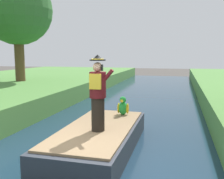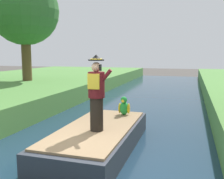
{
  "view_description": "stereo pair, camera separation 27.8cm",
  "coord_description": "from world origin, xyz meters",
  "px_view_note": "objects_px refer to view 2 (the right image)",
  "views": [
    {
      "loc": [
        1.99,
        -5.02,
        2.59
      ],
      "look_at": [
        0.21,
        1.72,
        1.61
      ],
      "focal_mm": 41.49,
      "sensor_mm": 36.0,
      "label": 1
    },
    {
      "loc": [
        2.26,
        -4.95,
        2.59
      ],
      "look_at": [
        0.21,
        1.72,
        1.61
      ],
      "focal_mm": 41.49,
      "sensor_mm": 36.0,
      "label": 2
    }
  ],
  "objects_px": {
    "person_pirate": "(97,93)",
    "tree_slender": "(24,11)",
    "boat": "(98,138)",
    "parrot_plush": "(124,107)"
  },
  "relations": [
    {
      "from": "parrot_plush",
      "to": "tree_slender",
      "type": "relative_size",
      "value": 0.09
    },
    {
      "from": "person_pirate",
      "to": "parrot_plush",
      "type": "relative_size",
      "value": 3.25
    },
    {
      "from": "person_pirate",
      "to": "parrot_plush",
      "type": "distance_m",
      "value": 1.93
    },
    {
      "from": "person_pirate",
      "to": "tree_slender",
      "type": "relative_size",
      "value": 0.3
    },
    {
      "from": "boat",
      "to": "tree_slender",
      "type": "distance_m",
      "value": 11.24
    },
    {
      "from": "person_pirate",
      "to": "boat",
      "type": "bearing_deg",
      "value": 92.27
    },
    {
      "from": "person_pirate",
      "to": "tree_slender",
      "type": "xyz_separation_m",
      "value": [
        -7.3,
        7.61,
        3.39
      ]
    },
    {
      "from": "boat",
      "to": "person_pirate",
      "type": "distance_m",
      "value": 1.28
    },
    {
      "from": "boat",
      "to": "tree_slender",
      "type": "xyz_separation_m",
      "value": [
        -7.21,
        7.27,
        4.63
      ]
    },
    {
      "from": "boat",
      "to": "parrot_plush",
      "type": "xyz_separation_m",
      "value": [
        0.33,
        1.46,
        0.55
      ]
    }
  ]
}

